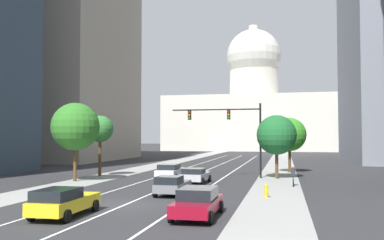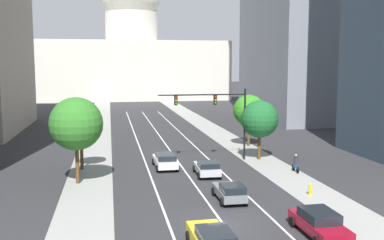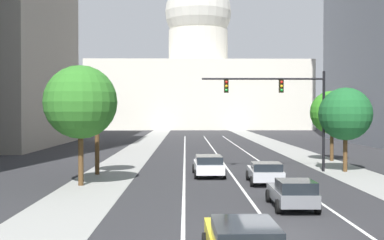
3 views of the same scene
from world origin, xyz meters
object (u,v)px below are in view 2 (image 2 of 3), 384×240
(car_yellow, at_px, (212,239))
(street_tree_mid_left, at_px, (81,118))
(street_tree_far_right, at_px, (249,111))
(street_tree_near_left, at_px, (76,124))
(traffic_signal_mast, at_px, (219,109))
(fire_hydrant, at_px, (310,189))
(cyclist, at_px, (296,163))
(street_tree_mid_right, at_px, (260,119))
(car_silver, at_px, (207,168))
(capitol_building, at_px, (132,55))
(car_white, at_px, (165,160))
(car_crimson, at_px, (319,223))
(car_gray, at_px, (230,192))

(car_yellow, distance_m, street_tree_mid_left, 23.01)
(street_tree_far_right, height_order, street_tree_near_left, street_tree_near_left)
(traffic_signal_mast, relative_size, street_tree_mid_left, 1.44)
(fire_hydrant, height_order, cyclist, cyclist)
(street_tree_near_left, bearing_deg, street_tree_mid_right, 19.78)
(cyclist, distance_m, street_tree_mid_right, 7.24)
(street_tree_far_right, height_order, street_tree_mid_right, street_tree_far_right)
(street_tree_near_left, bearing_deg, car_yellow, -63.60)
(cyclist, distance_m, street_tree_mid_left, 20.65)
(street_tree_far_right, bearing_deg, car_silver, -120.90)
(street_tree_near_left, bearing_deg, capitol_building, 84.34)
(capitol_building, relative_size, street_tree_mid_left, 8.51)
(street_tree_far_right, bearing_deg, street_tree_near_left, -143.73)
(traffic_signal_mast, bearing_deg, car_white, -157.44)
(cyclist, bearing_deg, car_yellow, 146.93)
(car_yellow, xyz_separation_m, car_silver, (3.36, 16.58, -0.06))
(car_silver, distance_m, traffic_signal_mast, 8.13)
(car_crimson, distance_m, street_tree_near_left, 21.17)
(street_tree_mid_left, bearing_deg, car_silver, -22.39)
(fire_hydrant, relative_size, street_tree_mid_right, 0.14)
(car_gray, distance_m, cyclist, 11.33)
(car_white, distance_m, traffic_signal_mast, 7.89)
(car_gray, bearing_deg, capitol_building, 1.62)
(car_yellow, bearing_deg, capitol_building, -1.98)
(car_white, xyz_separation_m, street_tree_mid_left, (-7.90, 0.94, 4.14))
(car_yellow, height_order, street_tree_far_right, street_tree_far_right)
(car_crimson, bearing_deg, street_tree_near_left, 44.89)
(traffic_signal_mast, height_order, street_tree_mid_left, traffic_signal_mast)
(car_yellow, relative_size, street_tree_far_right, 0.74)
(car_silver, bearing_deg, street_tree_far_right, -28.97)
(car_crimson, relative_size, traffic_signal_mast, 0.52)
(car_silver, relative_size, street_tree_near_left, 0.57)
(car_crimson, bearing_deg, street_tree_mid_left, 36.21)
(car_white, xyz_separation_m, street_tree_far_right, (11.63, 10.11, 3.61))
(cyclist, bearing_deg, car_gray, 134.75)
(car_gray, distance_m, street_tree_near_left, 14.11)
(street_tree_near_left, xyz_separation_m, street_tree_mid_right, (18.26, 6.57, -0.76))
(car_white, bearing_deg, car_yellow, 178.73)
(car_yellow, height_order, car_gray, car_yellow)
(cyclist, relative_size, street_tree_far_right, 0.27)
(fire_hydrant, distance_m, street_tree_mid_right, 13.92)
(car_crimson, distance_m, traffic_signal_mast, 21.85)
(car_yellow, height_order, car_silver, car_yellow)
(car_silver, height_order, car_white, car_white)
(car_silver, height_order, fire_hydrant, car_silver)
(capitol_building, relative_size, traffic_signal_mast, 5.89)
(capitol_building, bearing_deg, street_tree_far_right, -83.15)
(car_yellow, distance_m, traffic_signal_mast, 23.93)
(cyclist, height_order, street_tree_near_left, street_tree_near_left)
(car_yellow, distance_m, car_gray, 9.41)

